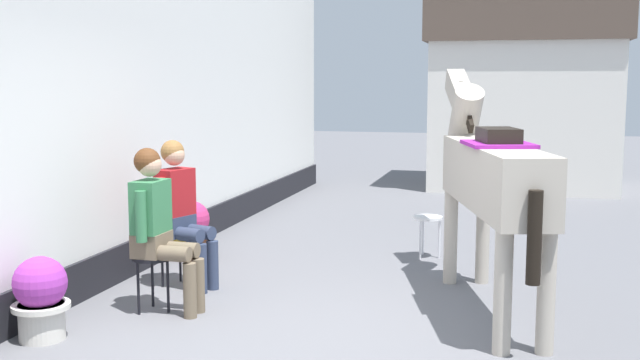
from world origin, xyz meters
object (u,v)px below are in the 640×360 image
seated_visitor_far (180,206)px  spare_stool_white (428,222)px  flower_planter_farthest (191,229)px  seated_visitor_near (158,221)px  flower_planter_inner_near (41,297)px  saddled_horse_center (490,175)px

seated_visitor_far → spare_stool_white: (2.12, 1.78, -0.38)m
flower_planter_farthest → spare_stool_white: (2.49, 0.72, 0.07)m
seated_visitor_near → flower_planter_farthest: seated_visitor_near is taller
flower_planter_inner_near → seated_visitor_near: bearing=57.7°
seated_visitor_far → flower_planter_inner_near: 1.76m
spare_stool_white → flower_planter_inner_near: bearing=-126.0°
flower_planter_inner_near → spare_stool_white: 4.26m
seated_visitor_far → saddled_horse_center: saddled_horse_center is taller
saddled_horse_center → flower_planter_inner_near: 3.70m
saddled_horse_center → spare_stool_white: bearing=111.6°
saddled_horse_center → flower_planter_inner_near: saddled_horse_center is taller
seated_visitor_near → seated_visitor_far: same height
saddled_horse_center → seated_visitor_near: bearing=-163.8°
seated_visitor_near → spare_stool_white: 3.26m
flower_planter_inner_near → spare_stool_white: bearing=54.0°
seated_visitor_near → flower_planter_inner_near: size_ratio=2.17×
seated_visitor_far → flower_planter_farthest: bearing=109.2°
spare_stool_white → flower_planter_farthest: bearing=-164.0°
seated_visitor_near → flower_planter_inner_near: bearing=-122.3°
saddled_horse_center → spare_stool_white: (-0.71, 1.80, -0.76)m
seated_visitor_far → saddled_horse_center: size_ratio=0.48×
saddled_horse_center → flower_planter_farthest: saddled_horse_center is taller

